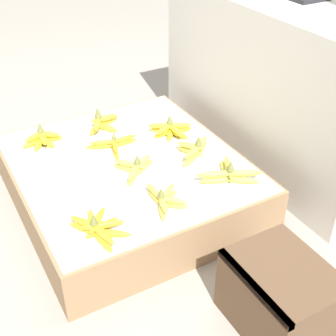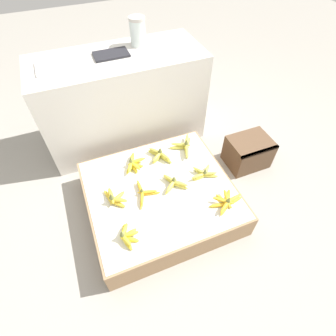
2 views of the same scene
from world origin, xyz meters
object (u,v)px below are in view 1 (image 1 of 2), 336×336
object	(u,v)px
banana_bunch_back_right	(229,174)
banana_bunch_back_midleft	(170,129)
banana_bunch_front_right	(98,228)
banana_bunch_middle_right	(164,199)
banana_bunch_back_midright	(195,149)
banana_bunch_middle_midright	(135,167)
wooden_crate	(280,297)
banana_bunch_middle_midleft	(114,144)
banana_bunch_middle_left	(102,123)
banana_bunch_front_left	(42,139)

from	to	relation	value
banana_bunch_back_right	banana_bunch_back_midleft	bearing A→B (deg)	-176.80
banana_bunch_front_right	banana_bunch_middle_right	world-z (taller)	banana_bunch_front_right
banana_bunch_front_right	banana_bunch_back_midright	distance (m)	0.66
banana_bunch_back_midleft	banana_bunch_back_midright	bearing A→B (deg)	1.32
banana_bunch_middle_right	banana_bunch_back_midright	xyz separation A→B (m)	(-0.25, 0.30, 0.01)
banana_bunch_middle_midright	banana_bunch_back_midright	size ratio (longest dim) A/B	0.90
banana_bunch_middle_midright	banana_bunch_back_right	world-z (taller)	banana_bunch_back_right
banana_bunch_front_right	banana_bunch_middle_right	size ratio (longest dim) A/B	1.20
banana_bunch_back_midright	wooden_crate	bearing A→B (deg)	-10.62
wooden_crate	banana_bunch_back_right	xyz separation A→B (m)	(-0.55, 0.17, 0.12)
wooden_crate	banana_bunch_back_midleft	bearing A→B (deg)	171.96
banana_bunch_middle_midleft	banana_bunch_middle_right	xyz separation A→B (m)	(0.49, 0.00, 0.00)
banana_bunch_middle_left	banana_bunch_middle_midleft	world-z (taller)	banana_bunch_middle_left
banana_bunch_front_left	banana_bunch_back_right	bearing A→B (deg)	41.68
banana_bunch_middle_left	banana_bunch_front_right	bearing A→B (deg)	-23.63
banana_bunch_back_right	banana_bunch_middle_left	bearing A→B (deg)	-156.54
banana_bunch_middle_midleft	banana_bunch_back_midleft	size ratio (longest dim) A/B	1.17
banana_bunch_front_left	banana_bunch_middle_midright	size ratio (longest dim) A/B	1.03
banana_bunch_middle_midright	banana_bunch_front_left	bearing A→B (deg)	-147.64
banana_bunch_middle_midright	banana_bunch_middle_right	size ratio (longest dim) A/B	0.92
banana_bunch_middle_left	banana_bunch_back_midright	xyz separation A→B (m)	(0.45, 0.28, 0.00)
banana_bunch_front_right	banana_bunch_middle_right	distance (m)	0.29
banana_bunch_front_right	banana_bunch_middle_right	bearing A→B (deg)	95.75
banana_bunch_back_midright	banana_bunch_back_right	bearing A→B (deg)	4.95
wooden_crate	banana_bunch_middle_right	size ratio (longest dim) A/B	1.65
banana_bunch_front_right	banana_bunch_middle_midleft	bearing A→B (deg)	150.72
banana_bunch_back_midright	banana_bunch_middle_right	bearing A→B (deg)	-50.04
wooden_crate	banana_bunch_middle_left	world-z (taller)	banana_bunch_middle_left
banana_bunch_middle_midright	banana_bunch_back_right	distance (m)	0.40
wooden_crate	banana_bunch_front_right	world-z (taller)	banana_bunch_front_right
wooden_crate	banana_bunch_front_left	bearing A→B (deg)	-160.38
banana_bunch_front_left	banana_bunch_back_midleft	xyz separation A→B (m)	(0.22, 0.58, -0.00)
banana_bunch_middle_midright	banana_bunch_back_midright	distance (m)	0.31
wooden_crate	banana_bunch_middle_midright	distance (m)	0.81
banana_bunch_middle_midleft	banana_bunch_back_right	xyz separation A→B (m)	(0.47, 0.32, 0.01)
banana_bunch_middle_left	banana_bunch_back_midright	bearing A→B (deg)	31.72
banana_bunch_front_left	banana_bunch_back_midleft	bearing A→B (deg)	69.09
banana_bunch_front_left	banana_bunch_back_midright	size ratio (longest dim) A/B	0.92
banana_bunch_middle_midleft	banana_bunch_middle_left	bearing A→B (deg)	172.43
banana_bunch_front_left	banana_bunch_middle_midleft	size ratio (longest dim) A/B	0.82
banana_bunch_back_midleft	banana_bunch_middle_right	bearing A→B (deg)	-32.00
banana_bunch_middle_midright	banana_bunch_back_midright	world-z (taller)	banana_bunch_back_midright
banana_bunch_middle_midleft	banana_bunch_back_midleft	bearing A→B (deg)	87.09
banana_bunch_front_left	banana_bunch_back_midleft	world-z (taller)	same
wooden_crate	banana_bunch_middle_midright	size ratio (longest dim) A/B	1.80
banana_bunch_middle_midleft	banana_bunch_back_midright	distance (m)	0.39
banana_bunch_middle_left	banana_bunch_middle_right	bearing A→B (deg)	-2.06
banana_bunch_front_right	banana_bunch_back_midleft	size ratio (longest dim) A/B	1.22
banana_bunch_middle_midleft	banana_bunch_back_right	size ratio (longest dim) A/B	0.92
wooden_crate	banana_bunch_front_left	size ratio (longest dim) A/B	1.76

